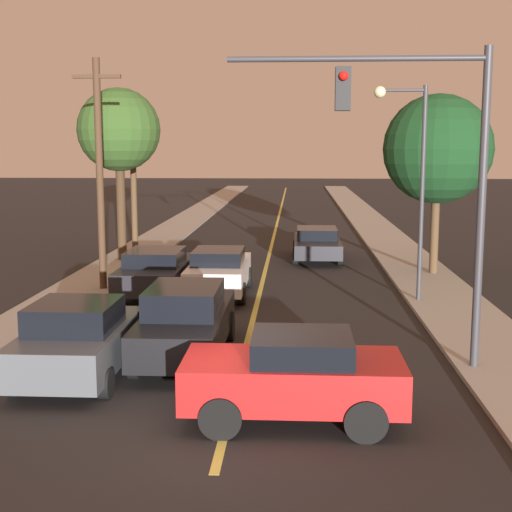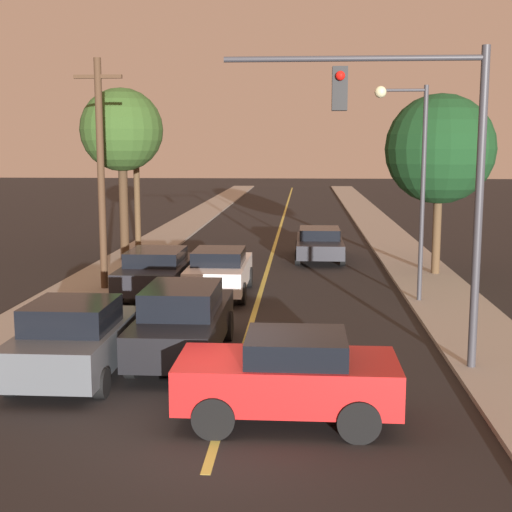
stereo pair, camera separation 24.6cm
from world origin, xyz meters
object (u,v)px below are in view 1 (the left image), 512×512
at_px(utility_pole_left, 100,171).
at_px(traffic_signal_mast, 425,153).
at_px(car_far_oncoming, 317,243).
at_px(car_crossing_right, 295,376).
at_px(car_near_lane_second, 219,271).
at_px(tree_right_near, 438,149).
at_px(tree_left_near, 132,135).
at_px(car_near_lane_front, 186,321).
at_px(tree_left_far, 119,131).
at_px(car_outer_lane_front, 78,340).
at_px(streetlamp_right, 410,163).
at_px(car_outer_lane_second, 156,271).

bearing_deg(utility_pole_left, traffic_signal_mast, -41.36).
height_order(car_far_oncoming, car_crossing_right, car_crossing_right).
bearing_deg(car_near_lane_second, tree_right_near, 27.55).
bearing_deg(tree_left_near, utility_pole_left, -84.00).
height_order(car_crossing_right, utility_pole_left, utility_pole_left).
xyz_separation_m(car_near_lane_front, tree_left_near, (-4.95, 16.62, 4.53)).
relative_size(tree_left_near, tree_left_far, 0.92).
xyz_separation_m(traffic_signal_mast, tree_left_far, (-10.08, 14.34, 0.78)).
relative_size(car_outer_lane_front, utility_pole_left, 0.54).
bearing_deg(traffic_signal_mast, car_far_oncoming, 96.51).
bearing_deg(tree_right_near, tree_left_near, 156.82).
distance_m(car_far_oncoming, tree_left_near, 9.76).
bearing_deg(traffic_signal_mast, car_outer_lane_front, -172.83).
relative_size(car_outer_lane_front, tree_right_near, 0.62).
bearing_deg(traffic_signal_mast, streetlamp_right, 83.46).
bearing_deg(tree_left_far, streetlamp_right, -34.44).
xyz_separation_m(streetlamp_right, tree_left_far, (-10.87, 7.45, 1.15)).
bearing_deg(tree_left_far, car_crossing_right, -67.09).
bearing_deg(traffic_signal_mast, car_near_lane_front, 173.67).
bearing_deg(tree_right_near, car_outer_lane_second, -157.49).
bearing_deg(car_outer_lane_front, tree_left_far, 100.33).
height_order(car_near_lane_second, tree_left_far, tree_left_far).
height_order(car_near_lane_second, utility_pole_left, utility_pole_left).
xyz_separation_m(car_far_oncoming, car_crossing_right, (-0.93, -18.66, 0.12)).
height_order(car_outer_lane_second, traffic_signal_mast, traffic_signal_mast).
height_order(utility_pole_left, tree_right_near, utility_pole_left).
bearing_deg(utility_pole_left, car_outer_lane_second, -12.83).
xyz_separation_m(car_outer_lane_second, car_crossing_right, (4.59, -10.78, 0.03)).
distance_m(car_near_lane_front, car_outer_lane_front, 2.56).
xyz_separation_m(tree_left_near, tree_left_far, (0.10, -2.86, 0.11)).
height_order(utility_pole_left, tree_left_far, utility_pole_left).
relative_size(car_near_lane_front, car_outer_lane_front, 1.21).
xyz_separation_m(car_outer_lane_front, car_far_oncoming, (5.52, 16.48, -0.11)).
bearing_deg(car_near_lane_front, car_outer_lane_second, 106.30).
relative_size(car_near_lane_second, car_outer_lane_second, 0.94).
relative_size(car_near_lane_front, car_near_lane_second, 1.09).
bearing_deg(car_near_lane_front, tree_left_near, 106.60).
bearing_deg(car_near_lane_front, utility_pole_left, 117.94).
relative_size(car_far_oncoming, tree_left_near, 0.75).
bearing_deg(utility_pole_left, car_crossing_right, -59.86).
bearing_deg(car_crossing_right, utility_pole_left, 30.14).
height_order(car_outer_lane_second, tree_left_far, tree_left_far).
bearing_deg(tree_right_near, tree_left_far, 168.44).
bearing_deg(tree_left_near, traffic_signal_mast, -59.39).
distance_m(car_near_lane_front, car_near_lane_second, 7.13).
height_order(car_near_lane_front, streetlamp_right, streetlamp_right).
bearing_deg(utility_pole_left, car_near_lane_second, -5.85).
xyz_separation_m(traffic_signal_mast, tree_left_near, (-10.17, 17.20, 0.68)).
bearing_deg(car_far_oncoming, utility_pole_left, 44.99).
distance_m(car_near_lane_second, streetlamp_right, 7.03).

